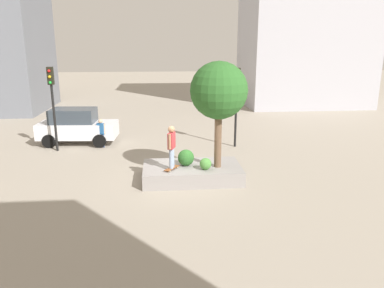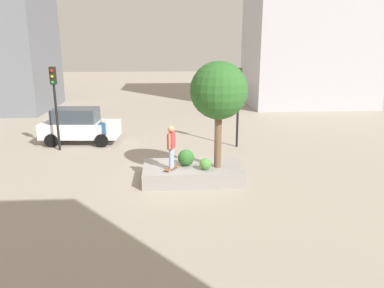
# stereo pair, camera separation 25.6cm
# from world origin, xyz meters

# --- Properties ---
(ground_plane) EXTENTS (120.00, 120.00, 0.00)m
(ground_plane) POSITION_xyz_m (0.00, 0.00, 0.00)
(ground_plane) COLOR #9E9384
(planter_ledge) EXTENTS (3.90, 2.24, 0.58)m
(planter_ledge) POSITION_xyz_m (0.53, -0.01, 0.29)
(planter_ledge) COLOR gray
(planter_ledge) RESTS_ON ground
(plaza_tree) EXTENTS (2.19, 2.19, 4.12)m
(plaza_tree) POSITION_xyz_m (1.53, -0.21, 3.57)
(plaza_tree) COLOR brown
(plaza_tree) RESTS_ON planter_ledge
(boxwood_shrub) EXTENTS (0.65, 0.65, 0.65)m
(boxwood_shrub) POSITION_xyz_m (0.29, 0.05, 0.91)
(boxwood_shrub) COLOR #2D6628
(boxwood_shrub) RESTS_ON planter_ledge
(hedge_clump) EXTENTS (0.46, 0.46, 0.46)m
(hedge_clump) POSITION_xyz_m (1.01, -0.51, 0.81)
(hedge_clump) COLOR #4C8C3D
(hedge_clump) RESTS_ON planter_ledge
(skateboard) EXTENTS (0.64, 0.77, 0.07)m
(skateboard) POSITION_xyz_m (-0.29, -0.41, 0.64)
(skateboard) COLOR brown
(skateboard) RESTS_ON planter_ledge
(skateboarder) EXTENTS (0.32, 0.54, 1.66)m
(skateboarder) POSITION_xyz_m (-0.29, -0.41, 1.61)
(skateboarder) COLOR #8C9EB7
(skateboarder) RESTS_ON skateboard
(police_car) EXTENTS (4.26, 2.18, 1.93)m
(police_car) POSITION_xyz_m (-5.21, 6.16, 0.98)
(police_car) COLOR white
(police_car) RESTS_ON ground
(traffic_light_corner) EXTENTS (0.32, 0.36, 4.12)m
(traffic_light_corner) POSITION_xyz_m (3.25, 4.78, 2.83)
(traffic_light_corner) COLOR black
(traffic_light_corner) RESTS_ON ground
(traffic_light_median) EXTENTS (0.28, 0.34, 4.22)m
(traffic_light_median) POSITION_xyz_m (-5.96, 4.74, 2.89)
(traffic_light_median) COLOR black
(traffic_light_median) RESTS_ON ground
(passerby_with_bag) EXTENTS (0.47, 0.34, 1.52)m
(passerby_with_bag) POSITION_xyz_m (-3.78, 5.25, 0.88)
(passerby_with_bag) COLOR navy
(passerby_with_bag) RESTS_ON ground
(brick_midrise) EXTENTS (10.28, 7.44, 16.63)m
(brick_midrise) POSITION_xyz_m (12.00, 18.47, 8.32)
(brick_midrise) COLOR #B2B2BC
(brick_midrise) RESTS_ON ground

